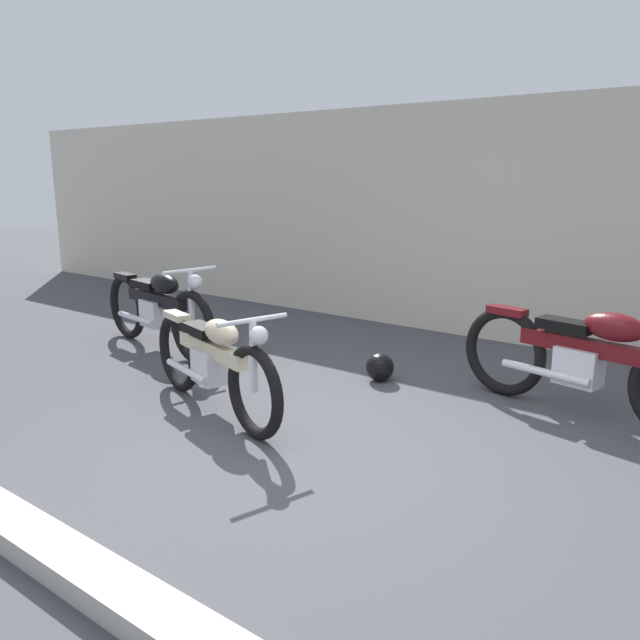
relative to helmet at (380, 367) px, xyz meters
name	(u,v)px	position (x,y,z in m)	size (l,w,h in m)	color
ground_plane	(311,468)	(0.57, -1.75, -0.13)	(40.00, 40.00, 0.00)	#47474C
building_wall	(534,224)	(0.57, 2.12, 1.17)	(18.00, 0.30, 2.60)	beige
curb_strip	(98,581)	(0.57, -3.27, -0.07)	(18.00, 0.24, 0.12)	#B7B2A8
helmet	(380,367)	(0.00, 0.00, 0.00)	(0.25, 0.25, 0.25)	black
motorcycle_black	(158,308)	(-2.40, -0.53, 0.32)	(2.08, 0.62, 0.94)	black
motorcycle_maroon	(588,360)	(1.70, 0.17, 0.33)	(2.10, 0.68, 0.95)	black
motorcycle_cream	(213,361)	(-0.62, -1.43, 0.29)	(1.88, 0.75, 0.87)	black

